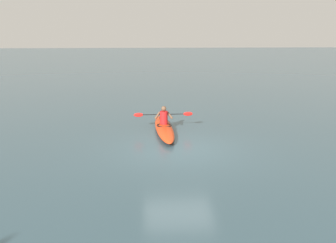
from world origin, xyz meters
The scene contains 3 objects.
ground_plane centered at (0.00, 0.00, 0.00)m, with size 160.00×160.00×0.00m, color #334C56.
kayak centered at (0.39, -2.53, 0.16)m, with size 0.84×4.55×0.32m.
kayaker centered at (0.39, -2.69, 0.65)m, with size 2.48×0.42×0.76m.
Camera 1 is at (1.26, 13.24, 4.14)m, focal length 42.10 mm.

